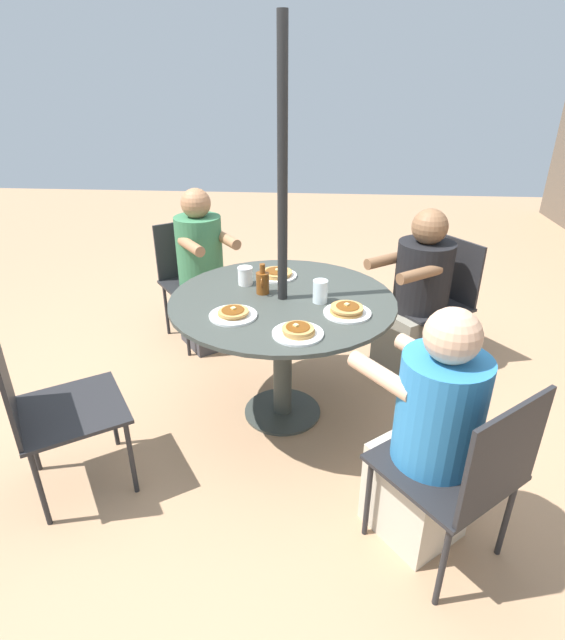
% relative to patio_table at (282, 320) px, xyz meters
% --- Properties ---
extents(ground_plane, '(12.00, 12.00, 0.00)m').
position_rel_patio_table_xyz_m(ground_plane, '(0.00, 0.00, -0.61)').
color(ground_plane, tan).
extents(patio_table, '(1.21, 1.21, 0.75)m').
position_rel_patio_table_xyz_m(patio_table, '(0.00, 0.00, 0.00)').
color(patio_table, '#383D38').
rests_on(patio_table, ground).
extents(umbrella_pole, '(0.05, 0.05, 2.06)m').
position_rel_patio_table_xyz_m(umbrella_pole, '(0.00, 0.00, 0.42)').
color(umbrella_pole, black).
rests_on(umbrella_pole, ground).
extents(patio_chair_north, '(0.65, 0.65, 0.85)m').
position_rel_patio_table_xyz_m(patio_chair_north, '(-0.96, -0.74, -0.12)').
color(patio_chair_north, '#232326').
rests_on(patio_chair_north, ground).
extents(diner_north, '(0.54, 0.52, 1.14)m').
position_rel_patio_table_xyz_m(diner_north, '(-0.82, -0.63, -0.09)').
color(diner_north, '#3D3D42').
rests_on(diner_north, ground).
extents(patio_chair_east, '(0.64, 0.64, 0.85)m').
position_rel_patio_table_xyz_m(patio_chair_east, '(0.68, -1.00, -0.12)').
color(patio_chair_east, '#232326').
rests_on(patio_chair_east, ground).
extents(patio_chair_south, '(0.65, 0.65, 0.85)m').
position_rel_patio_table_xyz_m(patio_chair_south, '(0.94, 0.76, -0.12)').
color(patio_chair_south, '#232326').
rests_on(patio_chair_south, ground).
extents(diner_south, '(0.57, 0.55, 1.09)m').
position_rel_patio_table_xyz_m(diner_south, '(0.81, 0.65, -0.11)').
color(diner_south, beige).
rests_on(diner_south, ground).
extents(patio_chair_west, '(0.65, 0.65, 0.85)m').
position_rel_patio_table_xyz_m(patio_chair_west, '(-0.72, 0.98, -0.12)').
color(patio_chair_west, '#232326').
rests_on(patio_chair_west, ground).
extents(diner_west, '(0.57, 0.60, 1.09)m').
position_rel_patio_table_xyz_m(diner_west, '(-0.61, 0.83, -0.12)').
color(diner_west, gray).
rests_on(diner_west, ground).
extents(pancake_plate_a, '(0.24, 0.24, 0.05)m').
position_rel_patio_table_xyz_m(pancake_plate_a, '(0.17, 0.33, 0.15)').
color(pancake_plate_a, white).
rests_on(pancake_plate_a, patio_table).
extents(pancake_plate_b, '(0.24, 0.24, 0.05)m').
position_rel_patio_table_xyz_m(pancake_plate_b, '(0.24, -0.22, 0.15)').
color(pancake_plate_b, white).
rests_on(pancake_plate_b, patio_table).
extents(pancake_plate_c, '(0.24, 0.24, 0.05)m').
position_rel_patio_table_xyz_m(pancake_plate_c, '(0.41, 0.10, 0.15)').
color(pancake_plate_c, white).
rests_on(pancake_plate_c, patio_table).
extents(pancake_plate_d, '(0.24, 0.24, 0.05)m').
position_rel_patio_table_xyz_m(pancake_plate_d, '(-0.31, -0.06, 0.15)').
color(pancake_plate_d, white).
rests_on(pancake_plate_d, patio_table).
extents(syrup_bottle, '(0.10, 0.07, 0.17)m').
position_rel_patio_table_xyz_m(syrup_bottle, '(-0.06, -0.11, 0.20)').
color(syrup_bottle, brown).
rests_on(syrup_bottle, patio_table).
extents(coffee_cup, '(0.08, 0.08, 0.10)m').
position_rel_patio_table_xyz_m(coffee_cup, '(-0.18, -0.22, 0.18)').
color(coffee_cup, white).
rests_on(coffee_cup, patio_table).
extents(drinking_glass_a, '(0.08, 0.08, 0.12)m').
position_rel_patio_table_xyz_m(drinking_glass_a, '(0.03, 0.20, 0.19)').
color(drinking_glass_a, silver).
rests_on(drinking_glass_a, patio_table).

